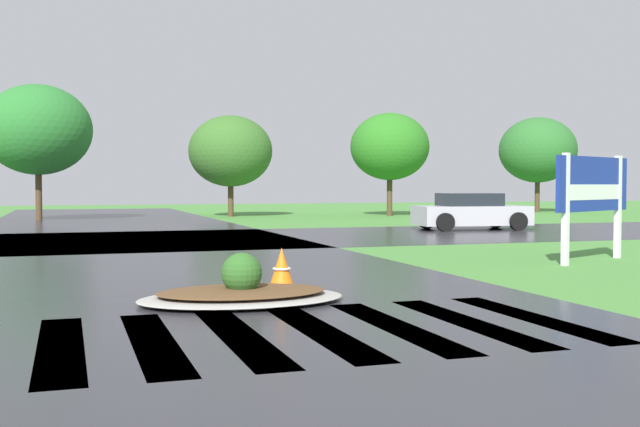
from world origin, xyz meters
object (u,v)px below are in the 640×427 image
Objects in this scene: median_island at (242,292)px; traffic_cone at (282,272)px; car_silver_hatch at (471,212)px; estate_billboard at (593,189)px.

traffic_cone is at bearing 38.09° from median_island.
car_silver_hatch is (11.37, 14.01, 0.48)m from median_island.
traffic_cone is (0.72, 0.57, 0.20)m from median_island.
car_silver_hatch reaches higher than traffic_cone.
estate_billboard is 11.35m from car_silver_hatch.
estate_billboard is at bearing -100.68° from car_silver_hatch.
estate_billboard is 0.65× the size of car_silver_hatch.
car_silver_hatch is at bearing 51.62° from traffic_cone.
median_island is at bearing -141.91° from traffic_cone.
traffic_cone is (-7.42, -2.60, -1.17)m from estate_billboard.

